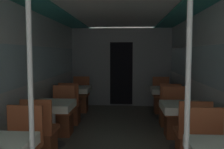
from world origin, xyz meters
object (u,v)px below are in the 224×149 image
object	(u,v)px
dining_table_right_1	(183,110)
dining_table_right_2	(165,92)
chair_right_near_2	(169,112)
dining_table_left_1	(53,108)
chair_left_near_2	(71,111)
support_pole_right_0	(188,101)
chair_right_far_1	(175,121)
chair_left_far_2	(80,101)
dining_table_left_2	(76,91)
chair_left_far_1	(62,119)
chair_left_near_1	(41,140)
chair_right_far_2	(161,102)
chair_right_near_1	(191,144)
support_pole_left_0	(31,100)

from	to	relation	value
dining_table_right_1	dining_table_right_2	xyz separation A→B (m)	(0.00, 1.82, 0.00)
chair_right_near_2	dining_table_right_2	bearing A→B (deg)	90.00
dining_table_left_1	chair_left_near_2	size ratio (longest dim) A/B	0.80
support_pole_right_0	chair_right_near_2	bearing A→B (deg)	83.16
chair_right_far_1	chair_left_far_2	bearing A→B (deg)	-41.34
dining_table_right_2	dining_table_left_2	bearing A→B (deg)	180.00
chair_left_far_1	support_pole_right_0	distance (m)	3.04
chair_right_far_1	chair_right_near_2	size ratio (longest dim) A/B	1.00
chair_left_far_2	chair_right_near_2	world-z (taller)	same
chair_left_far_1	chair_left_near_2	bearing A→B (deg)	-90.00
chair_left_near_1	chair_left_far_2	size ratio (longest dim) A/B	1.00
chair_left_far_1	dining_table_right_2	world-z (taller)	chair_left_far_1
chair_right_far_2	dining_table_left_1	bearing A→B (deg)	49.04
chair_left_far_2	support_pole_right_0	xyz separation A→B (m)	(1.70, -4.20, 0.82)
chair_left_far_2	chair_right_far_1	xyz separation A→B (m)	(2.07, -1.82, 0.00)
chair_left_near_1	chair_right_near_2	bearing A→B (deg)	41.34
chair_left_near_2	dining_table_right_1	size ratio (longest dim) A/B	1.25
dining_table_left_1	chair_left_near_2	bearing A→B (deg)	90.00
chair_left_near_1	support_pole_right_0	world-z (taller)	support_pole_right_0
support_pole_right_0	chair_right_far_1	distance (m)	2.54
chair_left_near_1	chair_right_far_1	size ratio (longest dim) A/B	1.00
chair_right_near_2	chair_right_near_1	bearing A→B (deg)	-90.00
chair_left_near_1	chair_right_near_2	distance (m)	2.75
dining_table_right_2	chair_right_near_1	bearing A→B (deg)	-90.00
chair_right_near_1	chair_right_far_1	size ratio (longest dim) A/B	1.00
support_pole_right_0	chair_right_far_2	xyz separation A→B (m)	(0.37, 4.20, -0.82)
chair_right_near_1	chair_right_far_1	bearing A→B (deg)	90.00
support_pole_right_0	dining_table_right_2	xyz separation A→B (m)	(0.37, 3.64, -0.49)
chair_right_far_2	support_pole_right_0	bearing A→B (deg)	84.99
chair_right_far_2	chair_right_near_1	bearing A→B (deg)	90.00
chair_left_far_1	chair_left_near_2	size ratio (longest dim) A/B	1.00
chair_left_near_1	dining_table_left_2	distance (m)	2.40
support_pole_left_0	chair_right_far_1	world-z (taller)	support_pole_left_0
chair_right_far_1	chair_left_near_1	bearing A→B (deg)	28.57
dining_table_left_1	chair_left_near_2	distance (m)	1.30
chair_left_near_1	chair_right_near_1	size ratio (longest dim) A/B	1.00
dining_table_right_1	chair_right_near_1	world-z (taller)	chair_right_near_1
dining_table_left_2	chair_left_far_2	xyz separation A→B (m)	(-0.00, 0.56, -0.33)
dining_table_right_2	chair_left_far_2	bearing A→B (deg)	164.77
dining_table_left_2	chair_right_near_1	xyz separation A→B (m)	(2.07, -2.38, -0.33)
chair_left_far_1	support_pole_right_0	world-z (taller)	support_pole_right_0
chair_right_near_2	chair_left_far_2	bearing A→B (deg)	151.43
chair_left_far_1	chair_right_far_2	world-z (taller)	same
support_pole_left_0	support_pole_right_0	size ratio (longest dim) A/B	1.00
chair_left_far_2	support_pole_right_0	size ratio (longest dim) A/B	0.41
chair_left_near_1	dining_table_right_1	bearing A→B (deg)	15.23
support_pole_right_0	chair_left_far_1	bearing A→B (deg)	125.50
chair_left_near_2	dining_table_right_2	xyz separation A→B (m)	(2.07, 0.56, 0.33)
dining_table_left_1	support_pole_right_0	bearing A→B (deg)	-46.95
dining_table_left_2	chair_right_far_2	world-z (taller)	chair_right_far_2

